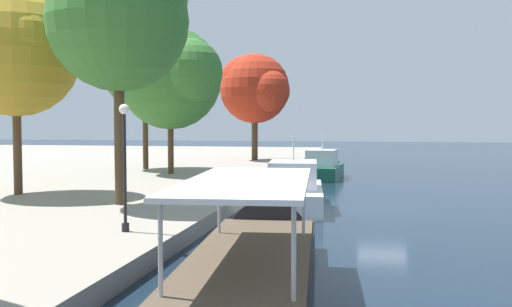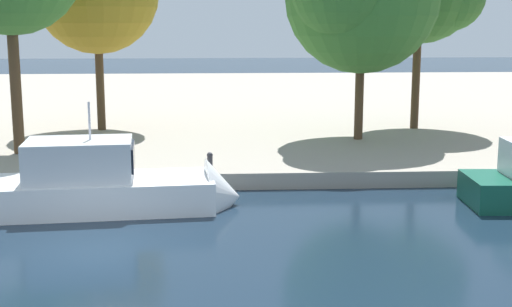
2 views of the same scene
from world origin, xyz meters
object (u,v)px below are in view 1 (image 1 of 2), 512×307
at_px(tree_2, 145,73).
at_px(tree_4, 125,14).
at_px(motor_yacht_1, 294,195).
at_px(lamp_post, 125,158).
at_px(mooring_bollard_0, 243,180).
at_px(tree_5, 169,74).
at_px(tree_1, 254,87).
at_px(tour_boat_0, 253,272).
at_px(motor_yacht_2, 324,171).
at_px(tree_3, 11,50).

distance_m(tree_2, tree_4, 21.37).
relative_size(motor_yacht_1, lamp_post, 2.06).
distance_m(motor_yacht_1, mooring_bollard_0, 4.84).
xyz_separation_m(mooring_bollard_0, lamp_post, (-15.13, 1.10, 2.23)).
relative_size(motor_yacht_1, tree_4, 0.78).
height_order(lamp_post, tree_5, tree_5).
xyz_separation_m(tree_1, tree_2, (-12.83, 6.75, 0.46)).
xyz_separation_m(tour_boat_0, tree_4, (10.08, 7.96, 9.15)).
height_order(tree_1, tree_5, tree_5).
distance_m(tour_boat_0, motor_yacht_1, 15.42).
distance_m(tour_boat_0, motor_yacht_2, 32.19).
distance_m(motor_yacht_2, mooring_bollard_0, 14.01).
relative_size(motor_yacht_1, mooring_bollard_0, 12.89).
distance_m(lamp_post, tree_5, 23.72).
height_order(mooring_bollard_0, lamp_post, lamp_post).
bearing_deg(tree_5, tour_boat_0, -156.36).
height_order(tour_boat_0, tree_5, tree_5).
height_order(lamp_post, tree_1, tree_1).
height_order(mooring_bollard_0, tree_5, tree_5).
height_order(tree_4, tree_5, tree_4).
bearing_deg(lamp_post, tree_5, 15.23).
xyz_separation_m(motor_yacht_2, tree_4, (-22.11, 7.68, 8.95)).
height_order(tree_2, tree_5, tree_2).
xyz_separation_m(motor_yacht_1, tree_2, (14.87, 14.16, 7.93)).
relative_size(mooring_bollard_0, tree_1, 0.07).
bearing_deg(motor_yacht_2, mooring_bollard_0, 167.09).
xyz_separation_m(motor_yacht_2, tree_3, (-19.56, 15.26, 7.81)).
bearing_deg(tour_boat_0, tree_4, 34.01).
bearing_deg(motor_yacht_1, tree_4, 121.04).
relative_size(tree_2, tree_3, 1.06).
bearing_deg(lamp_post, tree_2, 19.77).
relative_size(motor_yacht_2, tree_5, 0.74).
bearing_deg(tree_4, tree_2, 18.89).
bearing_deg(tree_2, motor_yacht_1, -136.41).
distance_m(mooring_bollard_0, tree_2, 17.43).
relative_size(tree_1, tree_4, 0.92).
bearing_deg(lamp_post, motor_yacht_2, -9.94).
bearing_deg(mooring_bollard_0, tree_5, 44.69).
xyz_separation_m(tree_3, tree_4, (-2.55, -7.58, 1.14)).
distance_m(mooring_bollard_0, tree_5, 12.43).
height_order(tour_boat_0, lamp_post, lamp_post).
xyz_separation_m(lamp_post, tree_3, (9.02, 10.25, 5.12)).
bearing_deg(motor_yacht_2, tree_4, 164.15).
distance_m(motor_yacht_1, lamp_post, 12.92).
bearing_deg(tree_5, tree_4, -167.88).
height_order(tour_boat_0, tree_2, tree_2).
xyz_separation_m(tree_2, tree_4, (-20.20, -6.91, 0.96)).
xyz_separation_m(tour_boat_0, tree_1, (43.11, 8.12, 7.73)).
relative_size(tour_boat_0, motor_yacht_2, 1.71).
bearing_deg(tree_4, tree_1, 0.28).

